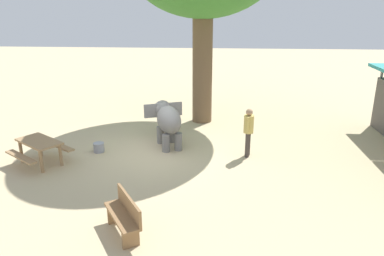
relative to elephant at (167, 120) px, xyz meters
name	(u,v)px	position (x,y,z in m)	size (l,w,h in m)	color
ground_plane	(157,152)	(0.77, -0.28, -0.93)	(60.00, 60.00, 0.00)	tan
elephant	(167,120)	(0.00, 0.00, 0.00)	(2.08, 1.62, 1.45)	slate
person_handler	(249,129)	(0.88, 2.75, 0.02)	(0.50, 0.32, 1.62)	#3F3833
wooden_bench	(125,214)	(5.43, -0.22, -0.45)	(1.40, 1.08, 0.88)	olive
picnic_table_near	(40,146)	(1.96, -3.73, -0.34)	(2.08, 2.08, 0.78)	#9E7A51
feed_bucket	(99,147)	(0.87, -2.24, -0.77)	(0.36, 0.36, 0.32)	gray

